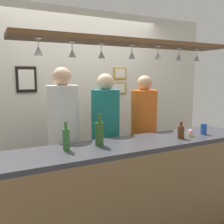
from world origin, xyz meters
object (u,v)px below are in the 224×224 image
person_left_white_patterned_shirt (64,130)px  bottle_beer_brown_stubby (181,132)px  drink_can (204,129)px  cupcake (190,133)px  picture_frame_lower_pair (118,88)px  picture_frame_caricature (26,80)px  bottle_champagne_green (99,133)px  picture_frame_upper_small (120,73)px  person_right_orange_shirt (144,126)px  bottle_beer_green_import (66,139)px  person_middle_teal_shirt (106,129)px

person_left_white_patterned_shirt → bottle_beer_brown_stubby: bearing=-34.2°
drink_can → cupcake: drink_can is taller
bottle_beer_brown_stubby → drink_can: bearing=4.8°
picture_frame_lower_pair → picture_frame_caricature: bearing=180.0°
bottle_champagne_green → picture_frame_caricature: 1.50m
cupcake → picture_frame_caricature: picture_frame_caricature is taller
picture_frame_upper_small → person_right_orange_shirt: bearing=-95.0°
picture_frame_upper_small → picture_frame_caricature: picture_frame_upper_small is taller
person_right_orange_shirt → person_left_white_patterned_shirt: bearing=-180.0°
drink_can → picture_frame_lower_pair: 1.55m
picture_frame_lower_pair → picture_frame_caricature: 1.37m
bottle_beer_green_import → drink_can: 1.56m
bottle_beer_green_import → person_right_orange_shirt: bearing=25.4°
picture_frame_caricature → person_left_white_patterned_shirt: bearing=-71.6°
person_middle_teal_shirt → person_right_orange_shirt: bearing=0.0°
bottle_beer_green_import → picture_frame_lower_pair: 1.87m
person_left_white_patterned_shirt → bottle_beer_green_import: 0.59m
bottle_champagne_green → picture_frame_lower_pair: (0.92, 1.35, 0.34)m
bottle_beer_green_import → picture_frame_lower_pair: size_ratio=0.87×
drink_can → cupcake: size_ratio=1.56×
bottle_beer_green_import → bottle_champagne_green: 0.32m
bottle_champagne_green → drink_can: bearing=-5.4°
picture_frame_lower_pair → picture_frame_caricature: size_ratio=0.88×
picture_frame_upper_small → picture_frame_caricature: bearing=180.0°
drink_can → picture_frame_caricature: picture_frame_caricature is taller
person_right_orange_shirt → bottle_beer_green_import: (-1.21, -0.57, 0.11)m
picture_frame_upper_small → cupcake: bearing=-87.4°
person_left_white_patterned_shirt → bottle_champagne_green: bearing=-72.1°
person_left_white_patterned_shirt → picture_frame_lower_pair: (1.11, 0.78, 0.40)m
person_middle_teal_shirt → cupcake: person_middle_teal_shirt is taller
drink_can → picture_frame_lower_pair: size_ratio=0.41×
person_middle_teal_shirt → person_left_white_patterned_shirt: bearing=180.0°
cupcake → bottle_beer_green_import: bearing=174.8°
drink_can → person_right_orange_shirt: bearing=116.6°
bottle_beer_brown_stubby → picture_frame_lower_pair: picture_frame_lower_pair is taller
person_left_white_patterned_shirt → cupcake: (1.21, -0.70, -0.02)m
picture_frame_caricature → bottle_beer_brown_stubby: bearing=-48.8°
bottle_beer_green_import → person_left_white_patterned_shirt: bearing=76.4°
bottle_beer_green_import → picture_frame_caricature: bearing=95.1°
person_right_orange_shirt → bottle_beer_green_import: person_right_orange_shirt is taller
person_left_white_patterned_shirt → person_right_orange_shirt: person_left_white_patterned_shirt is taller
picture_frame_caricature → bottle_champagne_green: bearing=-71.8°
person_middle_teal_shirt → picture_frame_caricature: size_ratio=4.95×
bottle_beer_green_import → drink_can: bearing=-4.1°
person_right_orange_shirt → cupcake: bearing=-78.9°
bottle_beer_brown_stubby → drink_can: bottle_beer_brown_stubby is taller
person_middle_teal_shirt → bottle_beer_green_import: size_ratio=6.47×
picture_frame_upper_small → bottle_beer_brown_stubby: bearing=-93.3°
person_middle_teal_shirt → drink_can: person_middle_teal_shirt is taller
bottle_beer_green_import → picture_frame_caricature: picture_frame_caricature is taller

